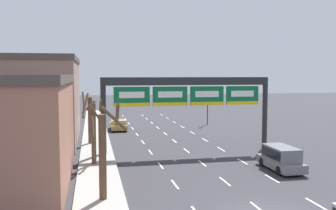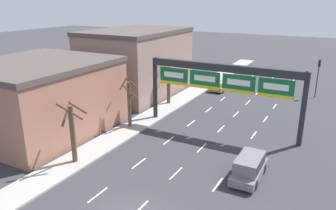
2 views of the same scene
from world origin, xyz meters
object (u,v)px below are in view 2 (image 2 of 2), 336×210
car_gold (220,85)px  tree_bare_closest (72,130)px  suv_grey (249,166)px  traffic_light_near_gantry (318,71)px  sign_gantry (222,78)px  tree_bare_third (168,83)px  tree_bare_second (129,101)px

car_gold → tree_bare_closest: bearing=-95.6°
suv_grey → car_gold: bearing=114.7°
car_gold → traffic_light_near_gantry: 12.93m
tree_bare_closest → sign_gantry: bearing=57.0°
suv_grey → traffic_light_near_gantry: size_ratio=0.87×
traffic_light_near_gantry → tree_bare_third: (-15.80, -11.72, -0.88)m
tree_bare_second → tree_bare_third: size_ratio=1.06×
suv_grey → traffic_light_near_gantry: bearing=84.8°
car_gold → tree_bare_third: 9.98m
car_gold → tree_bare_second: 18.38m
suv_grey → tree_bare_second: tree_bare_second is taller
traffic_light_near_gantry → sign_gantry: bearing=-113.0°
tree_bare_closest → traffic_light_near_gantry: bearing=62.6°
tree_bare_second → tree_bare_third: 8.85m
car_gold → tree_bare_closest: (-2.59, -26.29, 2.19)m
suv_grey → sign_gantry: bearing=123.0°
suv_grey → car_gold: suv_grey is taller
sign_gantry → tree_bare_third: bearing=148.7°
tree_bare_second → tree_bare_third: tree_bare_second is taller
traffic_light_near_gantry → tree_bare_closest: 32.50m
traffic_light_near_gantry → tree_bare_third: size_ratio=0.99×
car_gold → traffic_light_near_gantry: (12.35, 2.57, 2.87)m
traffic_light_near_gantry → tree_bare_second: size_ratio=0.94×
sign_gantry → tree_bare_closest: sign_gantry is taller
sign_gantry → tree_bare_third: (-8.61, 5.22, -2.62)m
suv_grey → car_gold: 24.22m
sign_gantry → traffic_light_near_gantry: bearing=67.0°
car_gold → tree_bare_third: (-3.46, -9.15, 1.98)m
tree_bare_closest → tree_bare_second: 8.31m
sign_gantry → tree_bare_second: sign_gantry is taller
car_gold → tree_bare_second: bearing=-99.7°
sign_gantry → traffic_light_near_gantry: sign_gantry is taller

